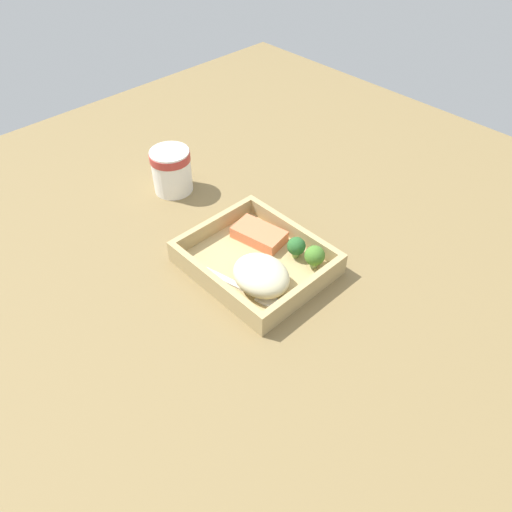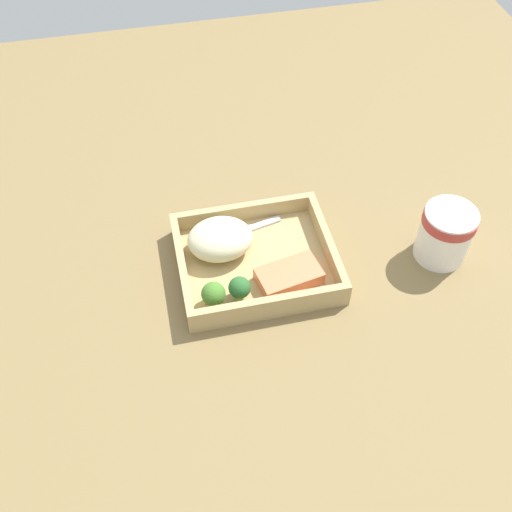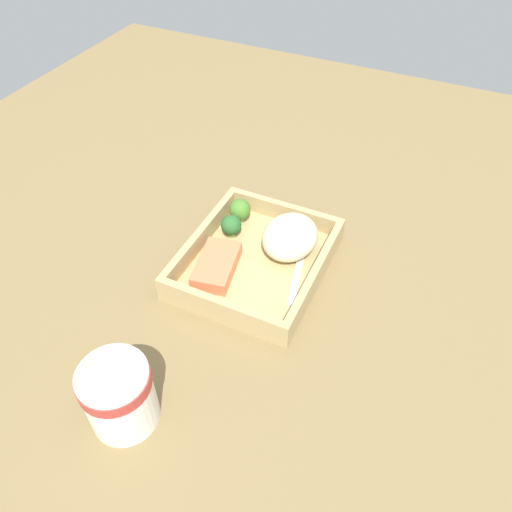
{
  "view_description": "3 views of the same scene",
  "coord_description": "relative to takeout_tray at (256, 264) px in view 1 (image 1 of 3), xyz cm",
  "views": [
    {
      "loc": [
        47.79,
        -45.72,
        64.58
      ],
      "look_at": [
        0.0,
        0.0,
        2.7
      ],
      "focal_mm": 35.0,
      "sensor_mm": 36.0,
      "label": 1
    },
    {
      "loc": [
        13.3,
        60.3,
        76.02
      ],
      "look_at": [
        0.0,
        0.0,
        2.7
      ],
      "focal_mm": 42.0,
      "sensor_mm": 36.0,
      "label": 2
    },
    {
      "loc": [
        -50.79,
        -23.65,
        58.52
      ],
      "look_at": [
        0.0,
        0.0,
        2.7
      ],
      "focal_mm": 35.0,
      "sensor_mm": 36.0,
      "label": 3
    }
  ],
  "objects": [
    {
      "name": "fork",
      "position": [
        3.12,
        -6.47,
        0.82
      ],
      "size": [
        15.77,
        5.13,
        0.44
      ],
      "color": "silver",
      "rests_on": "takeout_tray"
    },
    {
      "name": "salmon_fillet",
      "position": [
        -4.23,
        4.85,
        1.76
      ],
      "size": [
        10.76,
        7.36,
        2.32
      ],
      "primitive_type": "cube",
      "rotation": [
        0.0,
        0.0,
        0.19
      ],
      "color": "#E3744A",
      "rests_on": "takeout_tray"
    },
    {
      "name": "paper_cup",
      "position": [
        -30.25,
        3.85,
        4.8
      ],
      "size": [
        8.63,
        8.63,
        9.66
      ],
      "color": "white",
      "rests_on": "ground_plane"
    },
    {
      "name": "broccoli_floret_2",
      "position": [
        3.96,
        6.41,
        3.01
      ],
      "size": [
        3.44,
        3.44,
        4.24
      ],
      "color": "#819E54",
      "rests_on": "takeout_tray"
    },
    {
      "name": "takeout_tray",
      "position": [
        0.0,
        0.0,
        0.0
      ],
      "size": [
        24.98,
        21.22,
        1.2
      ],
      "primitive_type": "cube",
      "color": "tan",
      "rests_on": "ground_plane"
    },
    {
      "name": "mashed_potatoes",
      "position": [
        5.12,
        -3.68,
        3.4
      ],
      "size": [
        10.63,
        8.8,
        5.59
      ],
      "primitive_type": "ellipsoid",
      "color": "beige",
      "rests_on": "takeout_tray"
    },
    {
      "name": "tray_rim",
      "position": [
        0.0,
        0.0,
        2.24
      ],
      "size": [
        24.98,
        21.22,
        3.28
      ],
      "color": "tan",
      "rests_on": "takeout_tray"
    },
    {
      "name": "ground_plane",
      "position": [
        0.0,
        0.0,
        -1.6
      ],
      "size": [
        160.0,
        160.0,
        2.0
      ],
      "primitive_type": "cube",
      "color": "olive"
    },
    {
      "name": "broccoli_floret_1",
      "position": [
        8.04,
        6.81,
        3.13
      ],
      "size": [
        3.71,
        3.71,
        4.49
      ],
      "color": "#7D985D",
      "rests_on": "takeout_tray"
    }
  ]
}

